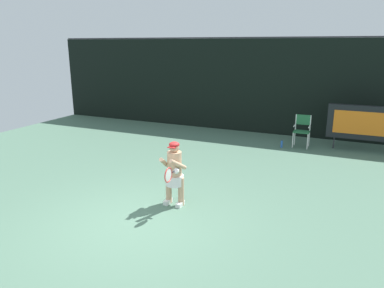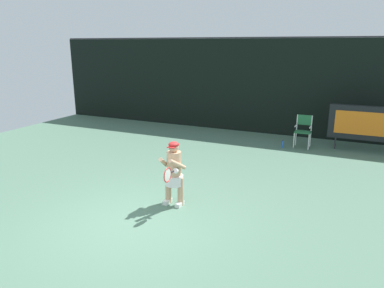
{
  "view_description": "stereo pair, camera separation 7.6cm",
  "coord_description": "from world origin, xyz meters",
  "px_view_note": "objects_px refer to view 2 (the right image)",
  "views": [
    {
      "loc": [
        3.68,
        -5.44,
        3.4
      ],
      "look_at": [
        0.19,
        2.33,
        1.05
      ],
      "focal_mm": 34.08,
      "sensor_mm": 36.0,
      "label": 1
    },
    {
      "loc": [
        3.75,
        -5.41,
        3.4
      ],
      "look_at": [
        0.19,
        2.33,
        1.05
      ],
      "focal_mm": 34.08,
      "sensor_mm": 36.0,
      "label": 2
    }
  ],
  "objects_px": {
    "scoreboard": "(365,123)",
    "tennis_player": "(174,171)",
    "tennis_racket": "(168,175)",
    "water_bottle": "(283,144)",
    "umpire_chair": "(303,129)"
  },
  "relations": [
    {
      "from": "scoreboard",
      "to": "water_bottle",
      "type": "relative_size",
      "value": 8.3
    },
    {
      "from": "tennis_player",
      "to": "tennis_racket",
      "type": "height_order",
      "value": "tennis_player"
    },
    {
      "from": "water_bottle",
      "to": "tennis_racket",
      "type": "relative_size",
      "value": 0.44
    },
    {
      "from": "water_bottle",
      "to": "tennis_racket",
      "type": "xyz_separation_m",
      "value": [
        -1.12,
        -6.05,
        0.76
      ]
    },
    {
      "from": "scoreboard",
      "to": "umpire_chair",
      "type": "height_order",
      "value": "scoreboard"
    },
    {
      "from": "umpire_chair",
      "to": "water_bottle",
      "type": "distance_m",
      "value": 0.86
    },
    {
      "from": "umpire_chair",
      "to": "water_bottle",
      "type": "xyz_separation_m",
      "value": [
        -0.58,
        -0.4,
        -0.5
      ]
    },
    {
      "from": "umpire_chair",
      "to": "tennis_player",
      "type": "xyz_separation_m",
      "value": [
        -1.84,
        -5.92,
        0.14
      ]
    },
    {
      "from": "water_bottle",
      "to": "tennis_racket",
      "type": "bearing_deg",
      "value": -100.47
    },
    {
      "from": "water_bottle",
      "to": "umpire_chair",
      "type": "bearing_deg",
      "value": 34.62
    },
    {
      "from": "scoreboard",
      "to": "tennis_player",
      "type": "distance_m",
      "value": 7.18
    },
    {
      "from": "tennis_racket",
      "to": "water_bottle",
      "type": "bearing_deg",
      "value": 76.64
    },
    {
      "from": "tennis_racket",
      "to": "umpire_chair",
      "type": "bearing_deg",
      "value": 72.37
    },
    {
      "from": "scoreboard",
      "to": "tennis_player",
      "type": "relative_size",
      "value": 1.55
    },
    {
      "from": "scoreboard",
      "to": "tennis_player",
      "type": "xyz_separation_m",
      "value": [
        -3.7,
        -6.15,
        -0.19
      ]
    }
  ]
}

